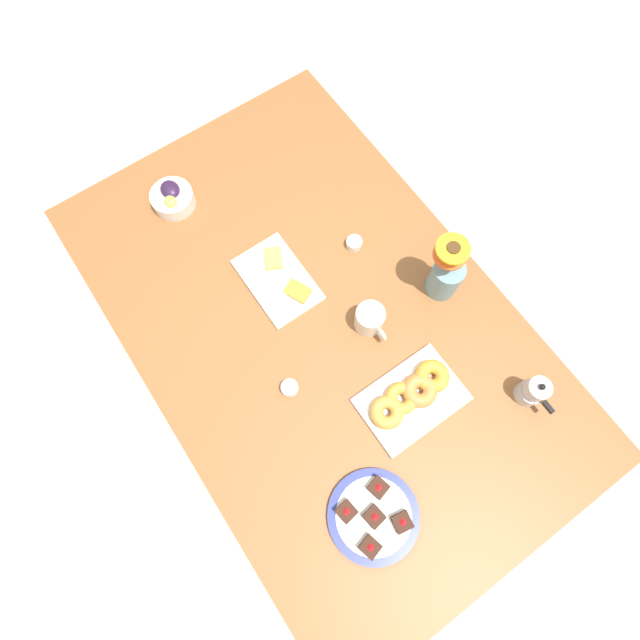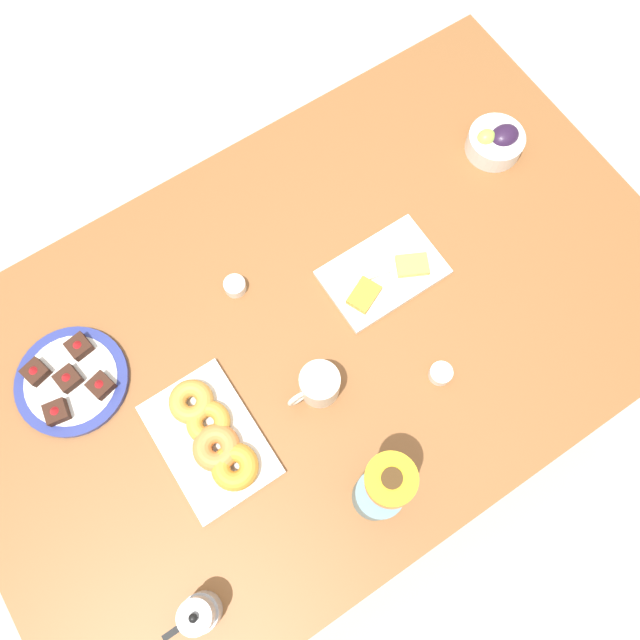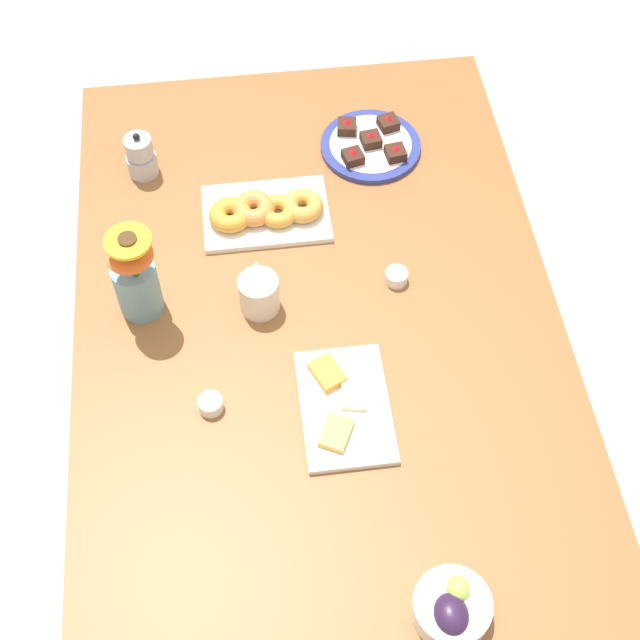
{
  "view_description": "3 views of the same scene",
  "coord_description": "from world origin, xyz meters",
  "px_view_note": "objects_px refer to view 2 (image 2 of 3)",
  "views": [
    {
      "loc": [
        0.37,
        -0.26,
        2.11
      ],
      "look_at": [
        0.0,
        0.0,
        0.78
      ],
      "focal_mm": 28.0,
      "sensor_mm": 36.0,
      "label": 1
    },
    {
      "loc": [
        0.23,
        0.35,
        2.02
      ],
      "look_at": [
        0.0,
        0.0,
        0.78
      ],
      "focal_mm": 35.0,
      "sensor_mm": 36.0,
      "label": 2
    },
    {
      "loc": [
        -1.0,
        0.12,
        2.25
      ],
      "look_at": [
        0.0,
        0.0,
        0.78
      ],
      "focal_mm": 50.0,
      "sensor_mm": 36.0,
      "label": 3
    }
  ],
  "objects_px": {
    "dining_table": "(320,337)",
    "jam_cup_honey": "(441,373)",
    "jam_cup_berry": "(235,286)",
    "coffee_mug": "(319,385)",
    "moka_pot": "(199,614)",
    "flower_vase": "(379,494)",
    "croissant_platter": "(212,438)",
    "dessert_plate": "(71,381)",
    "cheese_platter": "(383,274)",
    "grape_bowl": "(496,141)"
  },
  "relations": [
    {
      "from": "dining_table",
      "to": "jam_cup_honey",
      "type": "height_order",
      "value": "jam_cup_honey"
    },
    {
      "from": "jam_cup_berry",
      "to": "jam_cup_honey",
      "type": "bearing_deg",
      "value": 122.45
    },
    {
      "from": "coffee_mug",
      "to": "moka_pot",
      "type": "distance_m",
      "value": 0.48
    },
    {
      "from": "coffee_mug",
      "to": "flower_vase",
      "type": "relative_size",
      "value": 0.49
    },
    {
      "from": "jam_cup_berry",
      "to": "flower_vase",
      "type": "relative_size",
      "value": 0.2
    },
    {
      "from": "croissant_platter",
      "to": "flower_vase",
      "type": "bearing_deg",
      "value": 127.69
    },
    {
      "from": "jam_cup_honey",
      "to": "moka_pot",
      "type": "height_order",
      "value": "moka_pot"
    },
    {
      "from": "dessert_plate",
      "to": "coffee_mug",
      "type": "bearing_deg",
      "value": 144.83
    },
    {
      "from": "cheese_platter",
      "to": "jam_cup_berry",
      "type": "xyz_separation_m",
      "value": [
        0.29,
        -0.15,
        0.01
      ]
    },
    {
      "from": "flower_vase",
      "to": "moka_pot",
      "type": "height_order",
      "value": "flower_vase"
    },
    {
      "from": "grape_bowl",
      "to": "dessert_plate",
      "type": "height_order",
      "value": "grape_bowl"
    },
    {
      "from": "cheese_platter",
      "to": "flower_vase",
      "type": "bearing_deg",
      "value": 53.01
    },
    {
      "from": "coffee_mug",
      "to": "jam_cup_honey",
      "type": "height_order",
      "value": "coffee_mug"
    },
    {
      "from": "coffee_mug",
      "to": "jam_cup_honey",
      "type": "distance_m",
      "value": 0.26
    },
    {
      "from": "flower_vase",
      "to": "jam_cup_honey",
      "type": "bearing_deg",
      "value": -153.52
    },
    {
      "from": "croissant_platter",
      "to": "dessert_plate",
      "type": "height_order",
      "value": "same"
    },
    {
      "from": "croissant_platter",
      "to": "moka_pot",
      "type": "xyz_separation_m",
      "value": [
        0.18,
        0.27,
        0.03
      ]
    },
    {
      "from": "coffee_mug",
      "to": "dessert_plate",
      "type": "height_order",
      "value": "coffee_mug"
    },
    {
      "from": "cheese_platter",
      "to": "dessert_plate",
      "type": "bearing_deg",
      "value": -13.22
    },
    {
      "from": "dining_table",
      "to": "croissant_platter",
      "type": "height_order",
      "value": "croissant_platter"
    },
    {
      "from": "coffee_mug",
      "to": "croissant_platter",
      "type": "xyz_separation_m",
      "value": [
        0.24,
        -0.03,
        -0.02
      ]
    },
    {
      "from": "cheese_platter",
      "to": "flower_vase",
      "type": "distance_m",
      "value": 0.48
    },
    {
      "from": "croissant_platter",
      "to": "jam_cup_berry",
      "type": "bearing_deg",
      "value": -128.57
    },
    {
      "from": "jam_cup_honey",
      "to": "moka_pot",
      "type": "relative_size",
      "value": 0.4
    },
    {
      "from": "jam_cup_berry",
      "to": "moka_pot",
      "type": "distance_m",
      "value": 0.65
    },
    {
      "from": "jam_cup_berry",
      "to": "dessert_plate",
      "type": "bearing_deg",
      "value": -1.01
    },
    {
      "from": "dining_table",
      "to": "dessert_plate",
      "type": "bearing_deg",
      "value": -19.99
    },
    {
      "from": "dining_table",
      "to": "grape_bowl",
      "type": "distance_m",
      "value": 0.62
    },
    {
      "from": "jam_cup_berry",
      "to": "moka_pot",
      "type": "xyz_separation_m",
      "value": [
        0.38,
        0.53,
        0.03
      ]
    },
    {
      "from": "cheese_platter",
      "to": "moka_pot",
      "type": "height_order",
      "value": "moka_pot"
    },
    {
      "from": "dining_table",
      "to": "moka_pot",
      "type": "xyz_separation_m",
      "value": [
        0.49,
        0.35,
        0.13
      ]
    },
    {
      "from": "croissant_platter",
      "to": "jam_cup_honey",
      "type": "height_order",
      "value": "croissant_platter"
    },
    {
      "from": "dining_table",
      "to": "moka_pot",
      "type": "bearing_deg",
      "value": 35.46
    },
    {
      "from": "grape_bowl",
      "to": "moka_pot",
      "type": "relative_size",
      "value": 1.11
    },
    {
      "from": "cheese_platter",
      "to": "moka_pot",
      "type": "bearing_deg",
      "value": 28.95
    },
    {
      "from": "dessert_plate",
      "to": "flower_vase",
      "type": "relative_size",
      "value": 0.98
    },
    {
      "from": "dessert_plate",
      "to": "moka_pot",
      "type": "xyz_separation_m",
      "value": [
        -0.01,
        0.53,
        0.04
      ]
    },
    {
      "from": "dining_table",
      "to": "jam_cup_honey",
      "type": "distance_m",
      "value": 0.29
    },
    {
      "from": "croissant_platter",
      "to": "cheese_platter",
      "type": "bearing_deg",
      "value": -167.91
    },
    {
      "from": "dining_table",
      "to": "cheese_platter",
      "type": "xyz_separation_m",
      "value": [
        -0.18,
        -0.02,
        0.1
      ]
    },
    {
      "from": "dessert_plate",
      "to": "jam_cup_honey",
      "type": "bearing_deg",
      "value": 147.69
    },
    {
      "from": "grape_bowl",
      "to": "jam_cup_honey",
      "type": "xyz_separation_m",
      "value": [
        0.44,
        0.38,
        -0.01
      ]
    },
    {
      "from": "dessert_plate",
      "to": "cheese_platter",
      "type": "bearing_deg",
      "value": 166.78
    },
    {
      "from": "grape_bowl",
      "to": "moka_pot",
      "type": "bearing_deg",
      "value": 24.59
    },
    {
      "from": "coffee_mug",
      "to": "croissant_platter",
      "type": "distance_m",
      "value": 0.24
    },
    {
      "from": "coffee_mug",
      "to": "jam_cup_honey",
      "type": "bearing_deg",
      "value": 153.47
    },
    {
      "from": "dining_table",
      "to": "flower_vase",
      "type": "relative_size",
      "value": 6.61
    },
    {
      "from": "croissant_platter",
      "to": "dessert_plate",
      "type": "distance_m",
      "value": 0.33
    },
    {
      "from": "dessert_plate",
      "to": "flower_vase",
      "type": "bearing_deg",
      "value": 126.41
    },
    {
      "from": "coffee_mug",
      "to": "dessert_plate",
      "type": "relative_size",
      "value": 0.5
    }
  ]
}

